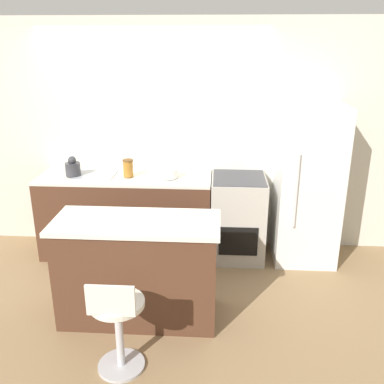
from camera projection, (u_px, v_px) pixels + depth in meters
name	position (u px, v px, depth m)	size (l,w,h in m)	color
ground_plane	(148.00, 266.00, 4.72)	(14.00, 14.00, 0.00)	#8E704C
wall_back	(154.00, 137.00, 4.92)	(8.00, 0.06, 2.60)	beige
back_counter	(127.00, 215.00, 4.89)	(1.91, 0.63, 0.94)	#4C2D1E
kitchen_island	(138.00, 269.00, 3.73)	(1.41, 0.60, 0.93)	#4C2D1E
oven_range	(238.00, 217.00, 4.81)	(0.59, 0.65, 0.94)	#B7B2A8
refrigerator	(307.00, 185.00, 4.63)	(0.66, 0.66, 1.74)	silver
stool_chair	(118.00, 323.00, 3.11)	(0.40, 0.40, 0.82)	#B7B7BC
kettle	(73.00, 168.00, 4.70)	(0.17, 0.17, 0.22)	#333338
mixing_bowl	(167.00, 173.00, 4.65)	(0.23, 0.23, 0.10)	white
canister_jar	(128.00, 168.00, 4.66)	(0.11, 0.11, 0.19)	#9E6623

